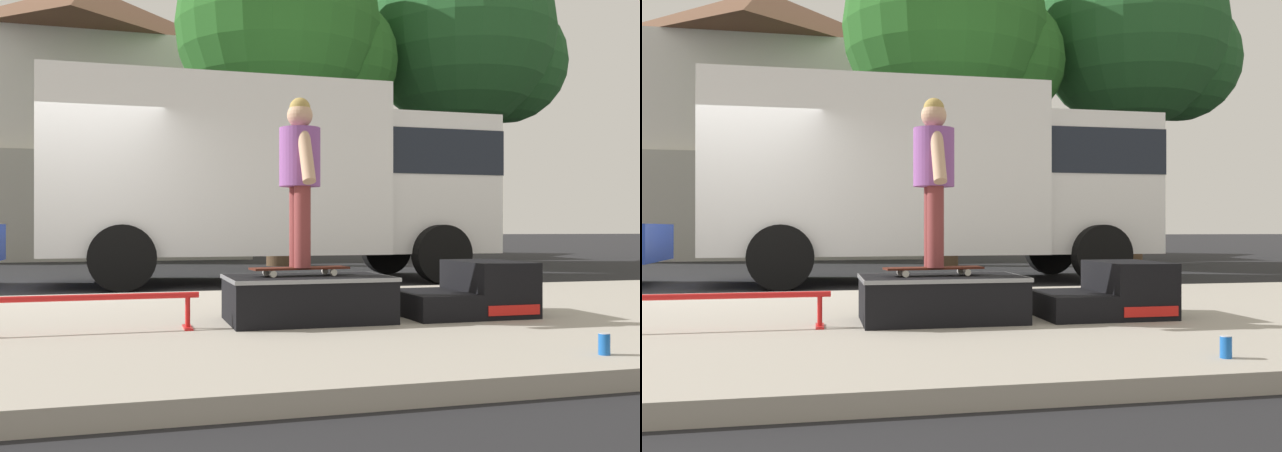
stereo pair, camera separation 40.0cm
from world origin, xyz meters
The scene contains 12 objects.
ground_plane centered at (0.00, 0.00, 0.00)m, with size 140.00×140.00×0.00m, color black.
sidewalk_slab centered at (0.00, -3.00, 0.06)m, with size 50.00×5.00×0.12m, color #A8A093.
skate_box centered at (2.14, -3.29, 0.31)m, with size 1.27×0.81×0.36m.
kicker_ramp centered at (3.57, -3.29, 0.31)m, with size 1.04×0.81×0.45m.
grind_rail centered at (0.44, -3.42, 0.32)m, with size 1.69×0.28×0.27m.
skateboard centered at (2.09, -3.28, 0.53)m, with size 0.80×0.28×0.07m.
skater_kid centered at (2.09, -3.28, 1.33)m, with size 0.32×0.69×1.34m.
soda_can centered at (3.44, -5.13, 0.18)m, with size 0.07×0.07×0.13m.
box_truck centered at (3.07, 2.20, 1.70)m, with size 6.91×2.63×3.05m.
street_tree_main centered at (9.17, 7.21, 5.57)m, with size 5.25×4.77×8.12m.
street_tree_neighbour centered at (4.28, 6.44, 5.11)m, with size 5.06×4.60×7.57m.
house_behind centered at (-0.53, 13.71, 4.24)m, with size 9.54×8.22×8.40m.
Camera 2 is at (1.19, -8.56, 0.86)m, focal length 38.17 mm.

